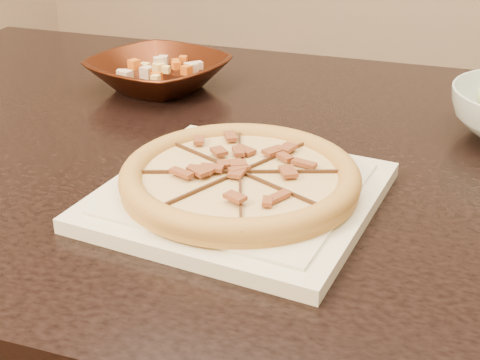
{
  "coord_description": "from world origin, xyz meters",
  "views": [
    {
      "loc": [
        0.17,
        -0.99,
        1.13
      ],
      "look_at": [
        -0.08,
        -0.33,
        0.78
      ],
      "focal_mm": 50.0,
      "sensor_mm": 36.0,
      "label": 1
    }
  ],
  "objects_px": {
    "pizza": "(240,177)",
    "bronze_bowl": "(159,73)",
    "dining_table": "(236,198)",
    "plate": "(240,195)"
  },
  "relations": [
    {
      "from": "pizza",
      "to": "bronze_bowl",
      "type": "bearing_deg",
      "value": 129.32
    },
    {
      "from": "plate",
      "to": "pizza",
      "type": "height_order",
      "value": "pizza"
    },
    {
      "from": "plate",
      "to": "bronze_bowl",
      "type": "bearing_deg",
      "value": 129.32
    },
    {
      "from": "dining_table",
      "to": "plate",
      "type": "distance_m",
      "value": 0.21
    },
    {
      "from": "pizza",
      "to": "bronze_bowl",
      "type": "distance_m",
      "value": 0.45
    },
    {
      "from": "plate",
      "to": "bronze_bowl",
      "type": "distance_m",
      "value": 0.45
    },
    {
      "from": "dining_table",
      "to": "bronze_bowl",
      "type": "xyz_separation_m",
      "value": [
        -0.21,
        0.17,
        0.12
      ]
    },
    {
      "from": "plate",
      "to": "pizza",
      "type": "xyz_separation_m",
      "value": [
        -0.0,
        0.0,
        0.02
      ]
    },
    {
      "from": "dining_table",
      "to": "bronze_bowl",
      "type": "bearing_deg",
      "value": 140.7
    },
    {
      "from": "bronze_bowl",
      "to": "dining_table",
      "type": "bearing_deg",
      "value": -39.3
    }
  ]
}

